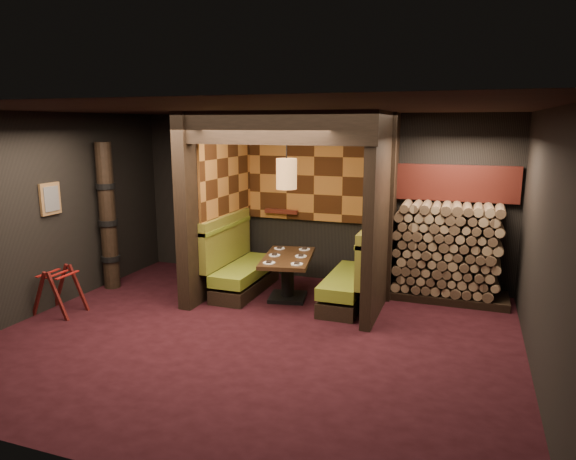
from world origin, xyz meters
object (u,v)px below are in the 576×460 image
Objects in this scene: dining_table at (288,271)px; luggage_rack at (59,289)px; pendant_lamp at (286,174)px; firewood_stack at (452,253)px; booth_bench_left at (240,267)px; totem_column at (108,217)px; booth_bench_right at (354,279)px.

dining_table reaches higher than luggage_rack.
pendant_lamp is at bearing -90.00° from dining_table.
pendant_lamp is (0.00, -0.05, 1.50)m from dining_table.
firewood_stack is (2.37, 0.82, 0.29)m from dining_table.
booth_bench_left is at bearing 169.07° from pendant_lamp.
dining_table is at bearing -160.97° from firewood_stack.
dining_table is at bearing 8.29° from totem_column.
totem_column is at bearing 93.67° from luggage_rack.
booth_bench_right is 1.56m from firewood_stack.
booth_bench_right is at bearing 0.00° from booth_bench_left.
totem_column is 1.39× the size of firewood_stack.
booth_bench_right is at bearing 24.71° from luggage_rack.
booth_bench_left reaches higher than dining_table.
dining_table is at bearing -173.36° from booth_bench_right.
booth_bench_left is 2.69m from luggage_rack.
firewood_stack is (5.33, 1.25, -0.44)m from totem_column.
totem_column reaches higher than booth_bench_left.
luggage_rack is (-3.90, -1.80, -0.04)m from booth_bench_right.
firewood_stack reaches higher than dining_table.
booth_bench_right is 1.13× the size of dining_table.
dining_table is 1.26× the size of pendant_lamp.
booth_bench_left is at bearing 41.80° from luggage_rack.
pendant_lamp reaches higher than firewood_stack.
pendant_lamp is 0.47× the size of totem_column.
firewood_stack is at bearing 19.03° from dining_table.
firewood_stack reaches higher than booth_bench_right.
booth_bench_left is 3.34m from firewood_stack.
luggage_rack is 0.30× the size of totem_column.
totem_column is (-2.96, -0.38, -0.77)m from pendant_lamp.
totem_column is (-2.96, -0.43, 0.73)m from dining_table.
pendant_lamp reaches higher than dining_table.
totem_column reaches higher than dining_table.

